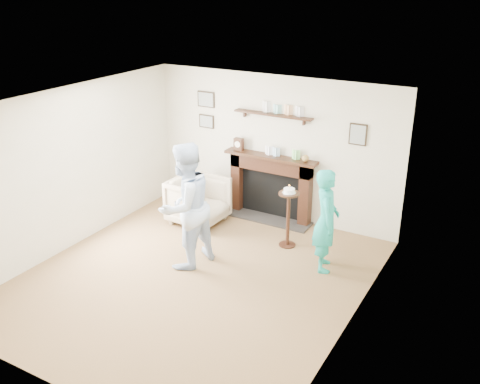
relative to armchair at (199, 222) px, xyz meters
name	(u,v)px	position (x,y,z in m)	size (l,w,h in m)	color
ground	(194,278)	(0.98, -1.60, 0.00)	(5.00, 5.00, 0.00)	brown
room_shell	(218,156)	(0.98, -0.91, 1.62)	(4.54, 5.02, 2.52)	beige
armchair	(199,222)	(0.00, 0.00, 0.00)	(0.85, 0.88, 0.80)	tan
man	(188,264)	(0.66, -1.30, 0.00)	(0.91, 0.71, 1.87)	#AFBBDB
woman	(323,267)	(2.46, -0.41, 0.00)	(0.56, 0.37, 1.53)	teal
pedestal_table	(288,209)	(1.71, -0.04, 0.64)	(0.32, 0.32, 1.04)	black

